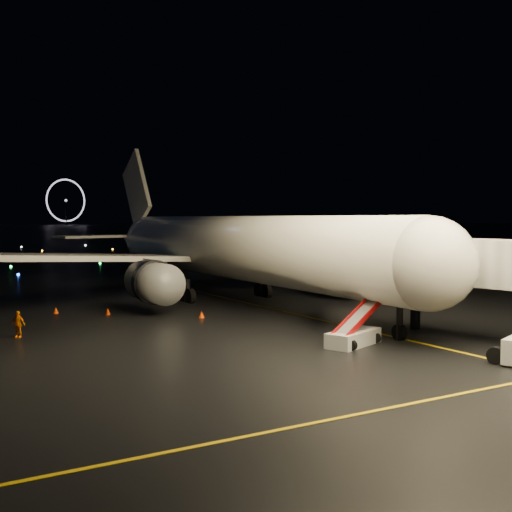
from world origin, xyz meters
name	(u,v)px	position (x,y,z in m)	size (l,w,h in m)	color
lane_centre	(286,312)	(12.00, 15.00, 0.01)	(0.25, 80.00, 0.02)	#D3AD08
lane_cross	(270,432)	(-5.00, -10.00, 0.01)	(60.00, 0.25, 0.02)	#D3AD08
airliner	(219,213)	(11.66, 26.43, 8.35)	(58.95, 56.00, 16.70)	white
belt_loader	(353,322)	(7.89, 1.05, 1.48)	(6.12, 1.67, 2.97)	silver
crew_c	(18,324)	(-9.49, 14.40, 0.88)	(1.03, 0.43, 1.76)	orange
safety_cone_0	(202,314)	(4.57, 15.77, 0.27)	(0.47, 0.47, 0.54)	#FC3F00
safety_cone_1	(108,311)	(-1.28, 21.23, 0.26)	(0.46, 0.46, 0.52)	#FC3F00
safety_cone_2	(56,310)	(-4.81, 23.96, 0.26)	(0.46, 0.46, 0.53)	#FC3F00
ferris_wheel	(66,202)	(170.00, 720.00, 26.00)	(50.00, 4.00, 52.00)	black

